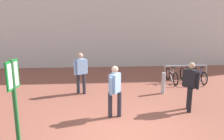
% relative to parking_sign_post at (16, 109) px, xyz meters
% --- Properties ---
extents(ground_plane, '(60.00, 60.00, 0.00)m').
position_rel_parking_sign_post_xyz_m(ground_plane, '(2.23, 2.39, -1.71)').
color(ground_plane, brown).
extents(parking_sign_post, '(0.12, 0.36, 2.63)m').
position_rel_parking_sign_post_xyz_m(parking_sign_post, '(0.00, 0.00, 0.00)').
color(parking_sign_post, '#2D7238').
rests_on(parking_sign_post, ground).
extents(bike_rack_cluster, '(2.11, 1.57, 0.83)m').
position_rel_parking_sign_post_xyz_m(bike_rack_cluster, '(5.79, 7.07, -1.36)').
color(bike_rack_cluster, '#99999E').
rests_on(bike_rack_cluster, ground).
extents(bollard_steel, '(0.16, 0.16, 0.90)m').
position_rel_parking_sign_post_xyz_m(bollard_steel, '(4.27, 5.49, -1.26)').
color(bollard_steel, '#ADADB2').
rests_on(bollard_steel, ground).
extents(person_casual_tan, '(0.55, 0.40, 1.72)m').
position_rel_parking_sign_post_xyz_m(person_casual_tan, '(0.85, 5.72, -0.73)').
color(person_casual_tan, '#2D2D38').
rests_on(person_casual_tan, ground).
extents(person_shirt_blue, '(0.44, 0.53, 1.72)m').
position_rel_parking_sign_post_xyz_m(person_shirt_blue, '(2.06, 3.30, -0.73)').
color(person_shirt_blue, '#2D2D38').
rests_on(person_shirt_blue, ground).
extents(person_suited_dark, '(0.45, 0.47, 1.72)m').
position_rel_parking_sign_post_xyz_m(person_suited_dark, '(4.69, 3.66, -0.73)').
color(person_suited_dark, black).
rests_on(person_suited_dark, ground).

